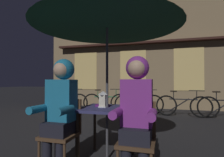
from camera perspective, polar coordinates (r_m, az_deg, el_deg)
cafe_table at (r=2.56m, az=-1.59°, el=-11.50°), size 0.72×0.72×0.74m
patio_umbrella at (r=2.69m, az=-1.58°, el=19.77°), size 2.10×2.10×2.31m
lantern at (r=2.54m, az=-2.92°, el=-6.50°), size 0.11×0.11×0.23m
chair_left at (r=2.46m, az=-15.51°, el=-15.46°), size 0.40×0.40×0.87m
chair_right at (r=2.14m, az=8.14°, el=-17.72°), size 0.40×0.40×0.87m
person_left_hooded at (r=2.35m, az=-16.21°, el=-7.28°), size 0.45×0.56×1.40m
person_right_hooded at (r=2.01m, az=7.89°, el=-8.38°), size 0.45×0.56×1.40m
shopfront_building at (r=8.04m, az=15.04°, el=13.34°), size 10.00×0.93×6.20m
bicycle_nearest at (r=7.00m, az=-13.91°, el=-7.19°), size 1.68×0.20×0.84m
bicycle_second at (r=6.57m, az=-2.13°, el=-7.62°), size 1.66×0.36×0.84m
bicycle_third at (r=6.20m, az=8.55°, el=-8.00°), size 1.67×0.27×0.84m
bicycle_fourth at (r=6.08m, az=21.89°, el=-8.08°), size 1.68×0.18×0.84m
book at (r=2.66m, az=-3.11°, el=-8.63°), size 0.23×0.18×0.02m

